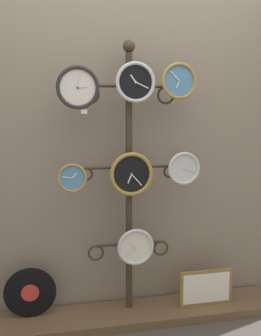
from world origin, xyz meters
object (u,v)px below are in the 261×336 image
Objects in this scene: clock_middle_center at (131,174)px; vinyl_record at (30,293)px; clock_middle_left at (72,178)px; picture_frame at (206,288)px; clock_middle_right at (184,168)px; clock_bottom_center at (136,247)px; clock_top_center at (135,82)px; clock_top_right at (179,81)px; clock_top_left at (78,87)px; display_stand at (129,224)px.

clock_middle_center is 0.85× the size of vinyl_record.
clock_middle_left is at bearing -18.15° from vinyl_record.
clock_middle_center is 1.02m from picture_frame.
clock_middle_center is 1.30× the size of clock_middle_right.
clock_middle_center is 0.37m from clock_middle_right.
clock_bottom_center is 0.72× the size of vinyl_record.
clock_top_center reaches higher than clock_middle_center.
clock_top_right is 1.16m from clock_bottom_center.
clock_bottom_center is (-0.00, -0.03, -1.11)m from clock_top_center.
clock_top_center is 0.89× the size of clock_middle_center.
clock_middle_center is (0.40, 0.02, 0.01)m from clock_middle_left.
clock_top_left reaches higher than clock_bottom_center.
clock_middle_left reaches higher than vinyl_record.
clock_bottom_center is (0.42, -0.02, -0.49)m from clock_middle_left.
clock_top_right is (0.67, -0.01, 0.05)m from clock_top_left.
clock_middle_center is 1.17× the size of clock_bottom_center.
display_stand is at bearing 14.33° from clock_top_left.
display_stand is 0.54m from clock_middle_left.
clock_bottom_center is at bearing -3.65° from clock_top_left.
clock_middle_center is 0.50m from clock_bottom_center.
clock_top_right is at bearing -2.95° from clock_middle_center.
clock_top_right is 1.07× the size of clock_middle_right.
clock_top_center is 1.40× the size of clock_middle_left.
clock_top_left reaches higher than clock_middle_center.
clock_middle_center reaches higher than clock_bottom_center.
clock_middle_right is (0.37, -0.01, 0.03)m from clock_middle_center.
clock_middle_center is at bearing 178.41° from picture_frame.
clock_top_left is at bearing -165.67° from display_stand.
clock_top_right is 0.95m from clock_middle_left.
vinyl_record is 0.88× the size of picture_frame.
display_stand is 5.48× the size of vinyl_record.
display_stand reaches higher than clock_middle_center.
clock_top_left reaches higher than clock_middle_right.
clock_bottom_center is at bearing -97.81° from clock_top_center.
clock_middle_left is 1.27m from picture_frame.
display_stand reaches higher than clock_top_center.
clock_top_right is 0.59m from clock_middle_right.
clock_bottom_center is (-0.35, -0.02, -0.53)m from clock_middle_right.
clock_top_right reaches higher than clock_middle_center.
clock_top_left is 1.42m from vinyl_record.
picture_frame is at bearing -0.84° from clock_top_center.
display_stand is at bearing 100.48° from clock_bottom_center.
clock_top_center is 0.67× the size of picture_frame.
clock_top_center is 1.16× the size of clock_middle_right.
clock_middle_center is (-0.00, -0.08, 0.37)m from display_stand.
clock_middle_right is at bearing -0.14° from clock_top_left.
clock_top_center is 0.76× the size of vinyl_record.
clock_bottom_center is at bearing -2.24° from clock_middle_left.
clock_top_center is 1.11m from clock_bottom_center.
vinyl_record is (-1.01, 0.10, -1.43)m from clock_top_right.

